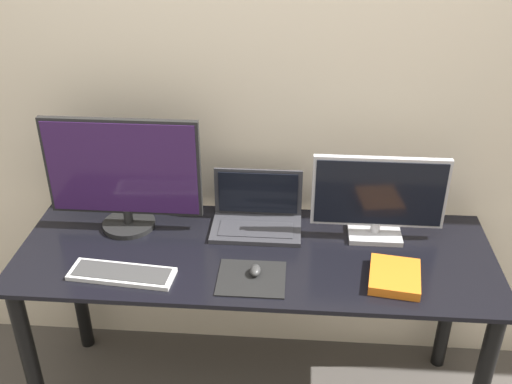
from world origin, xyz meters
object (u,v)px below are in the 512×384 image
Objects in this scene: keyboard at (122,274)px; mouse at (255,270)px; monitor_left at (123,174)px; book at (395,277)px; laptop at (257,214)px; monitor_right at (379,198)px.

mouse reaches higher than keyboard.
monitor_left is 2.65× the size of book.
laptop is 0.58m from keyboard.
keyboard is 0.47m from mouse.
monitor_right is at bearing 0.00° from monitor_left.
keyboard is at bearing -141.09° from laptop.
monitor_right is at bearing 32.50° from mouse.
monitor_left is at bearing -175.41° from laptop.
monitor_left is at bearing 164.69° from book.
monitor_right is 0.98m from keyboard.
laptop reaches higher than book.
monitor_left is 1.70× the size of laptop.
keyboard is at bearing -175.09° from mouse.
keyboard is 6.22× the size of mouse.
book is at bearing -32.27° from laptop.
monitor_right is at bearing 98.73° from book.
monitor_left is 1.07m from book.
keyboard is at bearing -177.27° from book.
monitor_left is 0.97m from monitor_right.
monitor_left is 1.19× the size of monitor_right.
mouse is at bearing -179.38° from book.
monitor_left reaches higher than keyboard.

